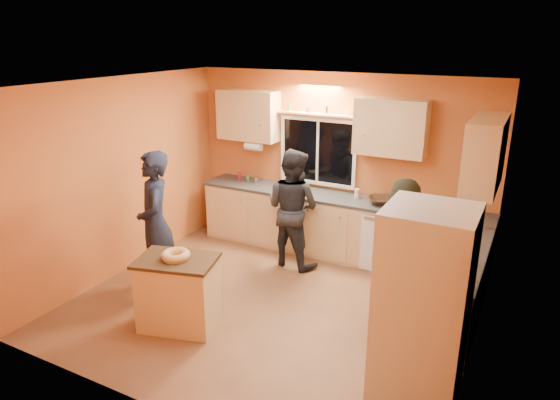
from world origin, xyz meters
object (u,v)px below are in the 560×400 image
Objects in this scene: refrigerator at (422,308)px; person_right at (398,267)px; person_left at (156,223)px; island at (178,292)px; person_center at (293,208)px.

person_right reaches higher than refrigerator.
person_right is at bearing 51.47° from person_left.
person_right reaches higher than island.
refrigerator is 1.09× the size of person_center.
person_left is 1.09× the size of person_center.
person_right is (1.80, -1.28, 0.08)m from person_center.
person_left is 2.96m from person_right.
person_left is at bearing 171.61° from refrigerator.
person_left reaches higher than island.
refrigerator is 2.93m from person_center.
person_left is 0.99× the size of person_right.
island is at bearing 88.32° from person_center.
person_left reaches higher than person_center.
person_center is (1.15, 1.46, -0.07)m from person_left.
person_right is (-0.39, 0.67, 0.01)m from refrigerator.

